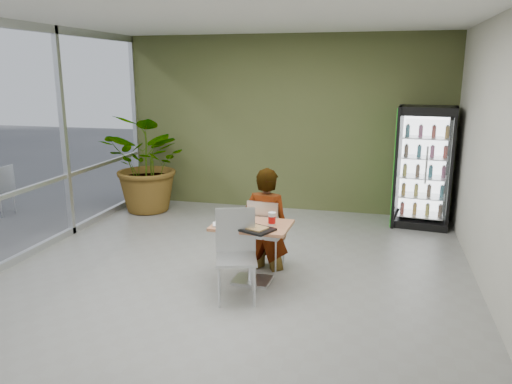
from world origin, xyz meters
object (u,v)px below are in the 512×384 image
at_px(dining_table, 252,241).
at_px(chair_near, 236,246).
at_px(beverage_fridge, 424,167).
at_px(chair_far, 265,229).
at_px(seated_woman, 266,229).
at_px(cafeteria_tray, 254,229).
at_px(potted_plant, 150,163).
at_px(soda_cup, 272,219).

distance_m(dining_table, chair_near, 0.43).
bearing_deg(chair_near, beverage_fridge, 38.50).
bearing_deg(chair_far, chair_near, 87.66).
bearing_deg(seated_woman, chair_far, 83.48).
relative_size(cafeteria_tray, potted_plant, 0.24).
height_order(chair_near, soda_cup, chair_near).
bearing_deg(soda_cup, seated_woman, 109.54).
relative_size(seated_woman, soda_cup, 10.17).
xyz_separation_m(seated_woman, beverage_fridge, (2.11, 2.47, 0.47)).
bearing_deg(cafeteria_tray, potted_plant, 132.94).
bearing_deg(potted_plant, dining_table, -45.65).
bearing_deg(seated_woman, beverage_fridge, -124.23).
bearing_deg(soda_cup, chair_far, 112.49).
bearing_deg(potted_plant, chair_far, -39.63).
relative_size(chair_near, potted_plant, 0.57).
xyz_separation_m(beverage_fridge, potted_plant, (-4.79, -0.31, -0.10)).
relative_size(chair_near, soda_cup, 6.34).
xyz_separation_m(chair_far, seated_woman, (0.01, 0.05, -0.02)).
height_order(dining_table, potted_plant, potted_plant).
bearing_deg(seated_woman, dining_table, 89.33).
relative_size(dining_table, chair_near, 0.92).
bearing_deg(beverage_fridge, cafeteria_tray, -116.08).
bearing_deg(dining_table, beverage_fridge, 53.87).
distance_m(chair_near, seated_woman, 0.95).
xyz_separation_m(chair_far, potted_plant, (-2.67, 2.21, 0.36)).
height_order(cafeteria_tray, beverage_fridge, beverage_fridge).
distance_m(cafeteria_tray, potted_plant, 3.97).
height_order(chair_far, soda_cup, chair_far).
height_order(seated_woman, beverage_fridge, beverage_fridge).
xyz_separation_m(chair_far, cafeteria_tray, (0.03, -0.69, 0.22)).
bearing_deg(beverage_fridge, potted_plant, -169.33).
height_order(chair_near, seated_woman, seated_woman).
xyz_separation_m(seated_woman, potted_plant, (-2.68, 2.16, 0.38)).
distance_m(seated_woman, cafeteria_tray, 0.78).
distance_m(dining_table, chair_far, 0.47).
bearing_deg(seated_woman, soda_cup, 115.89).
bearing_deg(chair_near, potted_plant, 111.38).
height_order(dining_table, seated_woman, seated_woman).
bearing_deg(beverage_fridge, chair_far, -123.17).
bearing_deg(chair_far, beverage_fridge, -123.84).
height_order(chair_near, potted_plant, potted_plant).
bearing_deg(dining_table, chair_near, -101.19).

